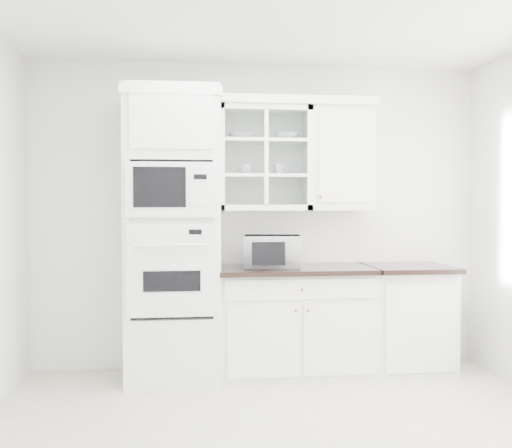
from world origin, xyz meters
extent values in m
cube|color=beige|center=(0.00, 0.00, 0.01)|extent=(4.00, 3.50, 0.01)
cube|color=white|center=(0.00, 1.74, 1.35)|extent=(4.00, 0.02, 2.70)
cube|color=white|center=(-0.75, 1.43, 1.20)|extent=(0.76, 0.65, 2.40)
cube|color=white|center=(-0.75, 1.09, 0.94)|extent=(0.70, 0.03, 0.72)
cube|color=black|center=(-0.75, 1.07, 0.86)|extent=(0.44, 0.01, 0.16)
cube|color=white|center=(-0.75, 1.09, 1.56)|extent=(0.70, 0.03, 0.43)
cube|color=black|center=(-0.84, 1.07, 1.58)|extent=(0.40, 0.01, 0.31)
cube|color=white|center=(0.28, 1.45, 0.44)|extent=(1.30, 0.60, 0.88)
cube|color=#2F1D16|center=(0.28, 1.42, 0.90)|extent=(1.32, 0.67, 0.04)
cube|color=white|center=(1.28, 1.45, 0.44)|extent=(0.70, 0.60, 0.88)
cube|color=#2F1D16|center=(1.28, 1.42, 0.90)|extent=(0.72, 0.67, 0.04)
cube|color=white|center=(0.03, 1.58, 1.85)|extent=(0.80, 0.33, 0.90)
cube|color=white|center=(0.03, 1.58, 1.70)|extent=(0.74, 0.29, 0.02)
cube|color=white|center=(0.03, 1.58, 2.00)|extent=(0.74, 0.29, 0.02)
cube|color=white|center=(0.71, 1.58, 1.85)|extent=(0.55, 0.33, 0.90)
cube|color=white|center=(-0.07, 1.56, 2.33)|extent=(2.14, 0.38, 0.07)
imported|color=white|center=(0.08, 1.42, 1.06)|extent=(0.52, 0.45, 0.27)
imported|color=white|center=(-0.17, 1.57, 2.04)|extent=(0.25, 0.25, 0.05)
imported|color=white|center=(0.23, 1.60, 2.04)|extent=(0.22, 0.22, 0.07)
imported|color=white|center=(-0.13, 1.57, 1.75)|extent=(0.13, 0.13, 0.09)
imported|color=white|center=(0.15, 1.57, 1.76)|extent=(0.13, 0.13, 0.10)
camera|label=1|loc=(-0.59, -3.35, 1.45)|focal=40.00mm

